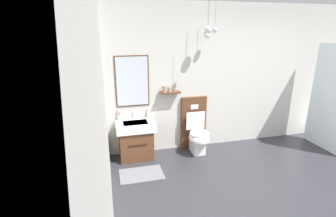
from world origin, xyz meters
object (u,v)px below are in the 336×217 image
(vanity_sink_left, at_px, (136,139))
(soap_dispenser, at_px, (148,114))
(toothbrush_cup, at_px, (119,117))
(toilet, at_px, (196,132))

(vanity_sink_left, distance_m, soap_dispenser, 0.50)
(toothbrush_cup, xyz_separation_m, soap_dispenser, (0.52, 0.01, 0.02))
(toilet, xyz_separation_m, toothbrush_cup, (-1.37, 0.16, 0.36))
(toilet, distance_m, toothbrush_cup, 1.43)
(toilet, height_order, toothbrush_cup, toilet)
(vanity_sink_left, relative_size, soap_dispenser, 3.75)
(vanity_sink_left, distance_m, toothbrush_cup, 0.48)
(vanity_sink_left, height_order, toothbrush_cup, toothbrush_cup)
(vanity_sink_left, bearing_deg, toilet, -0.23)
(toilet, relative_size, soap_dispenser, 5.57)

